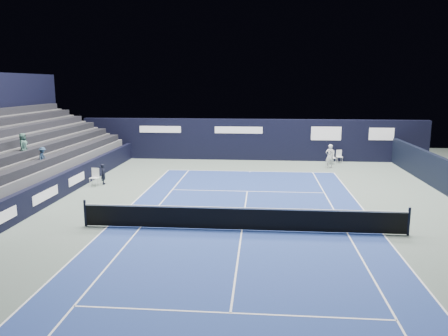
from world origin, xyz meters
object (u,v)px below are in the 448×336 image
object	(u,v)px
folding_chair_back_a	(332,155)
folding_chair_back_b	(339,155)
tennis_player	(330,156)
tennis_net	(242,218)
line_judge_chair	(95,176)

from	to	relation	value
folding_chair_back_a	folding_chair_back_b	size ratio (longest dim) A/B	1.04
folding_chair_back_b	tennis_player	world-z (taller)	tennis_player
tennis_net	tennis_player	size ratio (longest dim) A/B	7.84
tennis_net	line_judge_chair	bearing A→B (deg)	141.08
line_judge_chair	tennis_player	distance (m)	15.61
folding_chair_back_a	tennis_player	world-z (taller)	tennis_player
tennis_net	tennis_player	xyz separation A→B (m)	(5.43, 13.62, 0.32)
folding_chair_back_b	tennis_net	distance (m)	17.05
folding_chair_back_a	tennis_player	distance (m)	1.63
folding_chair_back_b	tennis_player	distance (m)	2.41
folding_chair_back_b	folding_chair_back_a	bearing A→B (deg)	-144.79
folding_chair_back_a	line_judge_chair	size ratio (longest dim) A/B	0.97
folding_chair_back_b	tennis_net	size ratio (longest dim) A/B	0.07
line_judge_chair	tennis_net	world-z (taller)	tennis_net
folding_chair_back_a	line_judge_chair	xyz separation A→B (m)	(-14.54, -8.15, -0.08)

